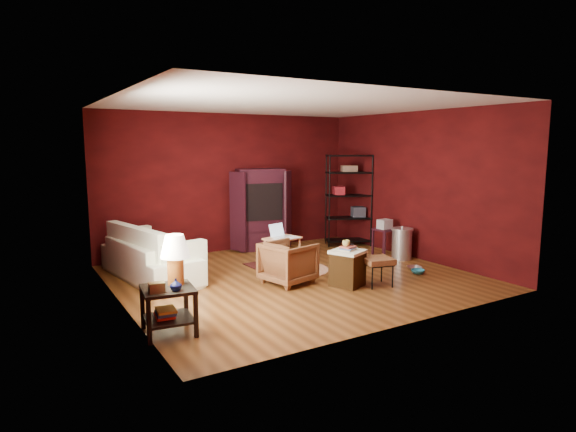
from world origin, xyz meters
name	(u,v)px	position (x,y,z in m)	size (l,w,h in m)	color
room	(293,193)	(-0.04, -0.01, 1.40)	(5.54, 5.04, 2.84)	brown
sofa	(150,252)	(-2.04, 1.18, 0.43)	(2.21, 0.64, 0.86)	white
armchair	(288,261)	(-0.26, -0.24, 0.37)	(0.71, 0.66, 0.73)	black
pet_bowl_steel	(414,263)	(2.06, -0.67, 0.12)	(0.25, 0.06, 0.25)	silver
pet_bowl_turquoise	(418,267)	(1.92, -0.89, 0.11)	(0.23, 0.07, 0.23)	#299EC2
vase	(176,285)	(-2.46, -1.45, 0.61)	(0.14, 0.14, 0.14)	#0C103C
mug	(346,242)	(0.43, -0.81, 0.68)	(0.12, 0.09, 0.12)	#CFC965
side_table	(172,274)	(-2.44, -1.24, 0.68)	(0.64, 0.64, 1.14)	black
sofa_cushions	(152,255)	(-2.03, 1.14, 0.40)	(1.16, 2.06, 0.81)	white
hamper	(348,267)	(0.46, -0.83, 0.29)	(0.60, 0.60, 0.65)	#3D240E
footstool	(377,261)	(0.86, -1.06, 0.38)	(0.52, 0.52, 0.44)	black
rug_round	(293,269)	(0.25, 0.44, 0.01)	(1.31, 1.31, 0.01)	beige
rug_oriental	(281,264)	(0.24, 0.85, 0.02)	(1.21, 0.83, 0.01)	#521815
laptop_desk	(282,241)	(0.20, 0.74, 0.47)	(0.71, 0.61, 0.76)	#FFAF74
tv_armoire	(260,208)	(0.55, 2.24, 0.88)	(1.30, 0.86, 1.69)	#350F1B
wire_shelving	(349,196)	(2.40, 1.62, 1.08)	(1.05, 0.78, 1.96)	black
small_stand	(385,229)	(2.35, 0.43, 0.54)	(0.39, 0.39, 0.72)	#350F1B
trash_can	(402,243)	(2.44, 0.04, 0.30)	(0.41, 0.41, 0.65)	white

